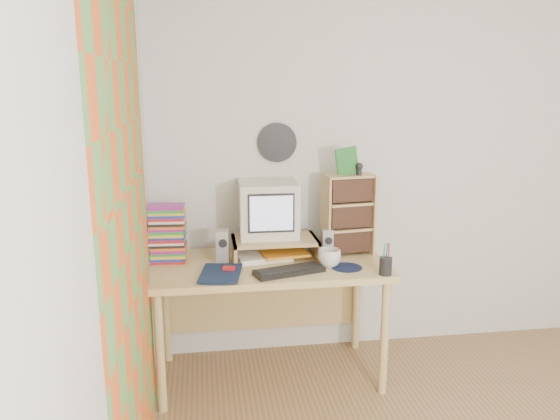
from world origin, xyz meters
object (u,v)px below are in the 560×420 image
object	(u,v)px
diary	(201,271)
mug	(329,258)
cd_rack	(348,214)
desk	(268,280)
crt_monitor	(269,210)
keyboard	(289,271)
dvd_stack	(168,237)

from	to	relation	value
diary	mug	bearing A→B (deg)	13.16
cd_rack	mug	distance (m)	0.36
desk	crt_monitor	xyz separation A→B (m)	(0.02, 0.09, 0.42)
keyboard	mug	xyz separation A→B (m)	(0.25, 0.08, 0.04)
dvd_stack	cd_rack	xyz separation A→B (m)	(1.11, 0.00, 0.10)
crt_monitor	dvd_stack	bearing A→B (deg)	-175.89
desk	cd_rack	xyz separation A→B (m)	(0.51, 0.06, 0.39)
diary	crt_monitor	bearing A→B (deg)	46.82
crt_monitor	diary	world-z (taller)	crt_monitor
desk	keyboard	distance (m)	0.32
desk	keyboard	bearing A→B (deg)	-71.28
crt_monitor	keyboard	distance (m)	0.45
crt_monitor	mug	bearing A→B (deg)	-39.08
desk	crt_monitor	size ratio (longest dim) A/B	3.94
crt_monitor	mug	size ratio (longest dim) A/B	2.65
desk	diary	world-z (taller)	diary
keyboard	mug	world-z (taller)	mug
crt_monitor	diary	bearing A→B (deg)	-141.51
dvd_stack	desk	bearing A→B (deg)	-1.56
dvd_stack	diary	world-z (taller)	dvd_stack
keyboard	cd_rack	xyz separation A→B (m)	(0.42, 0.32, 0.24)
crt_monitor	dvd_stack	world-z (taller)	crt_monitor
mug	diary	distance (m)	0.75
desk	cd_rack	distance (m)	0.65
dvd_stack	mug	xyz separation A→B (m)	(0.94, -0.24, -0.10)
cd_rack	diary	xyz separation A→B (m)	(-0.92, -0.29, -0.22)
keyboard	dvd_stack	bearing A→B (deg)	138.70
keyboard	diary	size ratio (longest dim) A/B	1.50
crt_monitor	keyboard	world-z (taller)	crt_monitor
mug	dvd_stack	bearing A→B (deg)	165.53
crt_monitor	keyboard	size ratio (longest dim) A/B	0.89
keyboard	mug	bearing A→B (deg)	1.39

